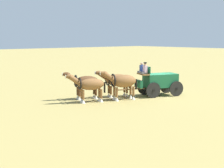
# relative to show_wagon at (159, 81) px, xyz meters

# --- Properties ---
(ground_plane) EXTENTS (220.00, 220.00, 0.00)m
(ground_plane) POSITION_rel_show_wagon_xyz_m (-0.15, 0.06, -1.23)
(ground_plane) COLOR #9E8C4C
(show_wagon) EXTENTS (5.55, 2.83, 2.82)m
(show_wagon) POSITION_rel_show_wagon_xyz_m (0.00, 0.00, 0.00)
(show_wagon) COLOR #195B38
(show_wagon) RESTS_ON ground
(draft_horse_rear_near) EXTENTS (2.93, 1.61, 2.28)m
(draft_horse_rear_near) POSITION_rel_show_wagon_xyz_m (3.49, -0.63, 0.17)
(draft_horse_rear_near) COLOR brown
(draft_horse_rear_near) RESTS_ON ground
(draft_horse_rear_off) EXTENTS (2.93, 1.60, 2.19)m
(draft_horse_rear_off) POSITION_rel_show_wagon_xyz_m (3.04, -1.85, 0.09)
(draft_horse_rear_off) COLOR brown
(draft_horse_rear_off) RESTS_ON ground
(draft_horse_lead_near) EXTENTS (2.91, 1.55, 2.15)m
(draft_horse_lead_near) POSITION_rel_show_wagon_xyz_m (5.94, -1.56, 0.06)
(draft_horse_lead_near) COLOR brown
(draft_horse_lead_near) RESTS_ON ground
(draft_horse_lead_off) EXTENTS (2.88, 1.56, 2.17)m
(draft_horse_lead_off) POSITION_rel_show_wagon_xyz_m (5.47, -2.77, 0.07)
(draft_horse_lead_off) COLOR brown
(draft_horse_lead_off) RESTS_ON ground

